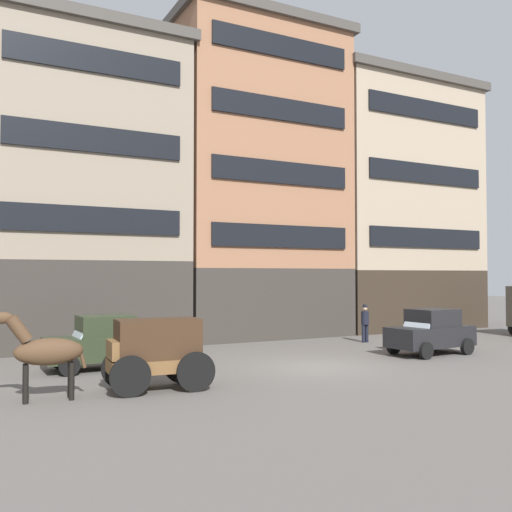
{
  "coord_description": "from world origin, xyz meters",
  "views": [
    {
      "loc": [
        -11.12,
        -16.6,
        3.24
      ],
      "look_at": [
        -1.32,
        2.04,
        3.92
      ],
      "focal_mm": 39.79,
      "sensor_mm": 36.0,
      "label": 1
    }
  ],
  "objects_px": {
    "draft_horse": "(45,351)",
    "pedestrian_officer": "(365,322)",
    "sedan_light": "(431,332)",
    "sedan_parked_curb": "(102,342)",
    "cargo_wagon": "(156,349)"
  },
  "relations": [
    {
      "from": "cargo_wagon",
      "to": "sedan_parked_curb",
      "type": "height_order",
      "value": "cargo_wagon"
    },
    {
      "from": "draft_horse",
      "to": "pedestrian_officer",
      "type": "bearing_deg",
      "value": 21.87
    },
    {
      "from": "draft_horse",
      "to": "sedan_parked_curb",
      "type": "height_order",
      "value": "draft_horse"
    },
    {
      "from": "draft_horse",
      "to": "sedan_light",
      "type": "xyz_separation_m",
      "value": [
        14.97,
        1.63,
        -0.36
      ]
    },
    {
      "from": "cargo_wagon",
      "to": "sedan_parked_curb",
      "type": "xyz_separation_m",
      "value": [
        -0.56,
        4.2,
        -0.23
      ]
    },
    {
      "from": "draft_horse",
      "to": "sedan_parked_curb",
      "type": "distance_m",
      "value": 4.84
    },
    {
      "from": "draft_horse",
      "to": "sedan_light",
      "type": "distance_m",
      "value": 15.06
    },
    {
      "from": "sedan_parked_curb",
      "to": "pedestrian_officer",
      "type": "relative_size",
      "value": 2.08
    },
    {
      "from": "pedestrian_officer",
      "to": "cargo_wagon",
      "type": "bearing_deg",
      "value": -153.5
    },
    {
      "from": "draft_horse",
      "to": "pedestrian_officer",
      "type": "xyz_separation_m",
      "value": [
        15.19,
        6.1,
        -0.29
      ]
    },
    {
      "from": "sedan_parked_curb",
      "to": "cargo_wagon",
      "type": "bearing_deg",
      "value": -82.39
    },
    {
      "from": "draft_horse",
      "to": "sedan_parked_curb",
      "type": "bearing_deg",
      "value": 60.32
    },
    {
      "from": "sedan_light",
      "to": "pedestrian_officer",
      "type": "xyz_separation_m",
      "value": [
        0.22,
        4.47,
        0.07
      ]
    },
    {
      "from": "sedan_light",
      "to": "sedan_parked_curb",
      "type": "bearing_deg",
      "value": 168.48
    },
    {
      "from": "draft_horse",
      "to": "pedestrian_officer",
      "type": "distance_m",
      "value": 16.38
    }
  ]
}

